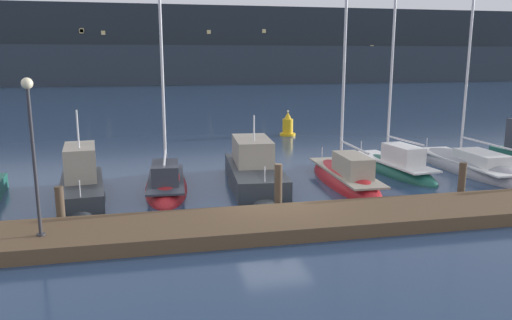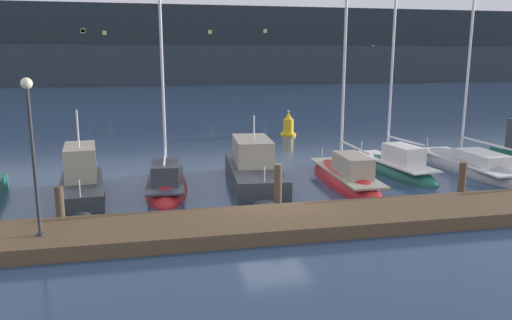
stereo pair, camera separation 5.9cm
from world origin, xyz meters
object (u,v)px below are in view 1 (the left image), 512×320
sailboat_berth_7 (393,169)px  dock_lamppost (32,134)px  sailboat_berth_6 (345,181)px  sailboat_berth_4 (166,186)px  channel_buoy (288,126)px  motorboat_berth_5 (254,176)px  sailboat_berth_8 (468,168)px  motorboat_berth_3 (82,189)px

sailboat_berth_7 → dock_lamppost: sailboat_berth_7 is taller
sailboat_berth_6 → sailboat_berth_7: 3.61m
sailboat_berth_4 → sailboat_berth_7: 11.02m
sailboat_berth_6 → channel_buoy: sailboat_berth_6 is taller
motorboat_berth_5 → channel_buoy: bearing=68.2°
sailboat_berth_4 → channel_buoy: (9.09, 13.25, 0.52)m
sailboat_berth_4 → channel_buoy: bearing=55.5°
sailboat_berth_8 → sailboat_berth_6: bearing=-169.0°
motorboat_berth_5 → sailboat_berth_8: 11.07m
sailboat_berth_4 → channel_buoy: sailboat_berth_4 is taller
dock_lamppost → motorboat_berth_5: bearing=39.2°
motorboat_berth_3 → dock_lamppost: (-0.48, -5.54, 3.06)m
dock_lamppost → sailboat_berth_4: bearing=58.0°
channel_buoy → sailboat_berth_4: bearing=-124.5°
motorboat_berth_5 → sailboat_berth_6: 4.05m
motorboat_berth_3 → sailboat_berth_8: bearing=3.8°
motorboat_berth_5 → sailboat_berth_6: (3.95, -0.87, -0.25)m
dock_lamppost → sailboat_berth_7: bearing=25.5°
sailboat_berth_4 → sailboat_berth_6: sailboat_berth_4 is taller
sailboat_berth_8 → channel_buoy: 13.87m
sailboat_berth_7 → sailboat_berth_8: sailboat_berth_8 is taller
sailboat_berth_8 → sailboat_berth_7: bearing=175.5°
motorboat_berth_5 → sailboat_berth_6: size_ratio=0.76×
sailboat_berth_7 → dock_lamppost: 16.71m
sailboat_berth_4 → dock_lamppost: bearing=-122.0°
sailboat_berth_6 → dock_lamppost: 13.20m
motorboat_berth_3 → sailboat_berth_4: sailboat_berth_4 is taller
motorboat_berth_5 → channel_buoy: (5.25, 13.11, 0.28)m
sailboat_berth_6 → channel_buoy: size_ratio=5.09×
motorboat_berth_3 → channel_buoy: bearing=48.0°
sailboat_berth_8 → dock_lamppost: (-18.71, -6.75, 3.34)m
motorboat_berth_5 → dock_lamppost: 10.33m
sailboat_berth_7 → channel_buoy: 12.43m
channel_buoy → dock_lamppost: bearing=-123.7°
sailboat_berth_4 → sailboat_berth_6: size_ratio=1.06×
sailboat_berth_7 → sailboat_berth_8: bearing=-4.5°
motorboat_berth_3 → sailboat_berth_8: sailboat_berth_8 is taller
sailboat_berth_8 → dock_lamppost: size_ratio=2.91×
motorboat_berth_3 → sailboat_berth_7: size_ratio=0.57×
sailboat_berth_6 → motorboat_berth_3: bearing=179.1°
sailboat_berth_7 → motorboat_berth_3: bearing=-173.9°
channel_buoy → sailboat_berth_8: bearing=-65.2°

